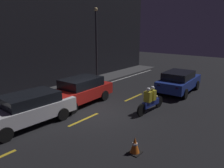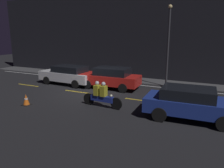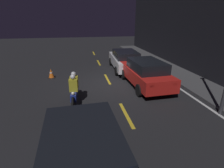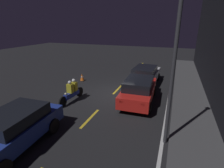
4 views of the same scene
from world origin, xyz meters
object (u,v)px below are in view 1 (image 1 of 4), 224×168
at_px(taxi_red, 80,90).
at_px(sedan_white, 27,108).
at_px(motorcycle, 150,100).
at_px(traffic_cone_near, 135,145).
at_px(street_lamp, 96,43).
at_px(sedan_blue, 179,81).

bearing_deg(taxi_red, sedan_white, 1.75).
height_order(sedan_white, motorcycle, sedan_white).
relative_size(taxi_red, traffic_cone_near, 7.09).
relative_size(taxi_red, street_lamp, 0.76).
bearing_deg(taxi_red, traffic_cone_near, 62.99).
distance_m(taxi_red, traffic_cone_near, 6.00).
height_order(taxi_red, motorcycle, taxi_red).
distance_m(sedan_white, street_lamp, 7.81).
bearing_deg(traffic_cone_near, motorcycle, 21.26).
bearing_deg(sedan_blue, motorcycle, -179.18).
xyz_separation_m(sedan_blue, traffic_cone_near, (-8.41, -1.75, -0.49)).
distance_m(taxi_red, street_lamp, 4.74).
relative_size(sedan_blue, street_lamp, 0.74).
xyz_separation_m(taxi_red, traffic_cone_near, (-2.52, -5.43, -0.49)).
distance_m(sedan_white, motorcycle, 6.10).
distance_m(taxi_red, motorcycle, 4.15).
bearing_deg(sedan_white, street_lamp, -160.86).
distance_m(sedan_white, taxi_red, 3.51).
relative_size(sedan_blue, motorcycle, 1.80).
xyz_separation_m(sedan_blue, motorcycle, (-4.53, -0.24, -0.14)).
distance_m(sedan_white, sedan_blue, 10.00).
distance_m(motorcycle, traffic_cone_near, 4.17).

